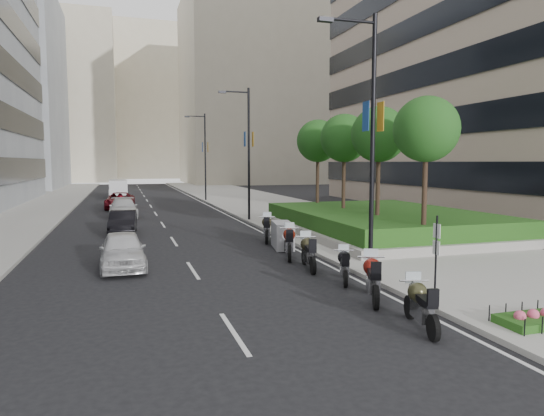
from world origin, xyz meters
name	(u,v)px	position (x,y,z in m)	size (l,w,h in m)	color
ground	(260,295)	(0.00, 0.00, 0.00)	(160.00, 160.00, 0.00)	black
sidewalk_right	(265,204)	(9.00, 30.00, 0.07)	(10.00, 100.00, 0.15)	#9E9B93
sidewalk_left	(21,211)	(-12.00, 30.00, 0.07)	(8.00, 100.00, 0.15)	#9E9B93
lane_edge	(210,206)	(3.70, 30.00, 0.01)	(0.12, 100.00, 0.01)	silver
lane_centre	(152,208)	(-1.50, 30.00, 0.01)	(0.12, 100.00, 0.01)	silver
building_cream_right	(257,91)	(22.00, 80.00, 18.00)	(28.00, 24.00, 36.00)	#B7AD93
building_cream_left	(51,101)	(-18.00, 100.00, 17.00)	(26.00, 24.00, 34.00)	#B7AD93
building_cream_centre	(144,105)	(2.00, 120.00, 19.00)	(30.00, 24.00, 38.00)	#B7AD93
planter	(383,228)	(10.00, 10.00, 0.35)	(10.00, 14.00, 0.40)	#98948E
hedge	(383,218)	(10.00, 10.00, 0.95)	(9.40, 13.40, 0.80)	#1F4513
flower_bed	(540,320)	(5.60, -5.00, 0.25)	(2.00, 1.00, 0.20)	#1F4513
tree_0	(426,130)	(8.50, 4.00, 5.42)	(2.80, 2.80, 6.30)	#332319
tree_1	(379,135)	(8.50, 8.00, 5.42)	(2.80, 2.80, 6.30)	#332319
tree_2	(344,139)	(8.50, 12.00, 5.42)	(2.80, 2.80, 6.30)	#332319
tree_3	(318,141)	(8.50, 16.00, 5.42)	(2.80, 2.80, 6.30)	#332319
lamp_post_0	(369,132)	(4.14, 1.00, 5.07)	(2.34, 0.45, 9.00)	black
lamp_post_1	(247,147)	(4.14, 18.00, 5.07)	(2.34, 0.45, 9.00)	black
lamp_post_2	(204,152)	(4.14, 36.00, 5.07)	(2.34, 0.45, 9.00)	black
parking_sign	(436,251)	(4.80, -2.00, 1.46)	(0.06, 0.32, 2.50)	black
motorcycle_0	(420,305)	(2.90, -4.06, 0.59)	(0.82, 2.17, 1.10)	black
motorcycle_1	(373,278)	(3.01, -1.51, 0.65)	(1.16, 2.29, 1.21)	black
motorcycle_2	(344,266)	(3.18, 0.76, 0.54)	(0.96, 1.94, 1.02)	black
motorcycle_3	(308,253)	(2.72, 2.91, 0.63)	(0.79, 2.36, 1.18)	black
motorcycle_4	(289,242)	(2.76, 5.22, 0.65)	(1.04, 2.37, 1.22)	black
motorcycle_5	(282,235)	(3.18, 7.40, 0.62)	(1.15, 2.15, 1.24)	black
motorcycle_6	(267,229)	(3.09, 9.66, 0.66)	(1.02, 2.39, 1.23)	black
car_a	(123,250)	(-4.00, 5.16, 0.70)	(1.66, 4.13, 1.41)	silver
car_b	(123,222)	(-3.97, 14.47, 0.66)	(1.40, 4.02, 1.33)	black
car_c	(123,208)	(-3.93, 22.92, 0.70)	(1.96, 4.82, 1.40)	#B4B4B6
car_d	(120,201)	(-4.18, 30.07, 0.71)	(2.36, 5.12, 1.42)	maroon
delivery_van	(118,190)	(-4.43, 42.51, 0.97)	(2.00, 4.99, 2.08)	silver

